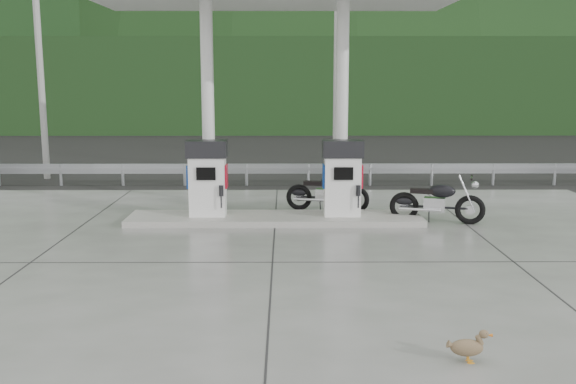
{
  "coord_description": "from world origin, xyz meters",
  "views": [
    {
      "loc": [
        0.22,
        -12.52,
        3.35
      ],
      "look_at": [
        0.3,
        1.0,
        1.0
      ],
      "focal_mm": 40.0,
      "sensor_mm": 36.0,
      "label": 1
    }
  ],
  "objects_px": {
    "motorcycle_right": "(437,202)",
    "motorcycle_left": "(327,193)",
    "gas_pump_right": "(342,178)",
    "duck": "(467,348)",
    "gas_pump_left": "(207,178)"
  },
  "relations": [
    {
      "from": "gas_pump_right",
      "to": "duck",
      "type": "relative_size",
      "value": 3.72
    },
    {
      "from": "motorcycle_right",
      "to": "motorcycle_left",
      "type": "bearing_deg",
      "value": 168.46
    },
    {
      "from": "gas_pump_left",
      "to": "gas_pump_right",
      "type": "bearing_deg",
      "value": 0.0
    },
    {
      "from": "gas_pump_left",
      "to": "duck",
      "type": "xyz_separation_m",
      "value": [
        4.01,
        -7.79,
        -0.88
      ]
    },
    {
      "from": "motorcycle_left",
      "to": "gas_pump_left",
      "type": "bearing_deg",
      "value": -143.8
    },
    {
      "from": "gas_pump_left",
      "to": "gas_pump_right",
      "type": "relative_size",
      "value": 1.0
    },
    {
      "from": "motorcycle_right",
      "to": "duck",
      "type": "distance_m",
      "value": 7.85
    },
    {
      "from": "duck",
      "to": "gas_pump_right",
      "type": "bearing_deg",
      "value": 97.58
    },
    {
      "from": "motorcycle_left",
      "to": "gas_pump_right",
      "type": "bearing_deg",
      "value": -65.04
    },
    {
      "from": "gas_pump_right",
      "to": "motorcycle_left",
      "type": "distance_m",
      "value": 1.41
    },
    {
      "from": "motorcycle_left",
      "to": "duck",
      "type": "height_order",
      "value": "motorcycle_left"
    },
    {
      "from": "gas_pump_right",
      "to": "duck",
      "type": "xyz_separation_m",
      "value": [
        0.81,
        -7.79,
        -0.88
      ]
    },
    {
      "from": "gas_pump_left",
      "to": "gas_pump_right",
      "type": "distance_m",
      "value": 3.2
    },
    {
      "from": "motorcycle_right",
      "to": "gas_pump_right",
      "type": "bearing_deg",
      "value": -165.56
    },
    {
      "from": "motorcycle_left",
      "to": "duck",
      "type": "xyz_separation_m",
      "value": [
        1.07,
        -9.05,
        -0.31
      ]
    }
  ]
}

